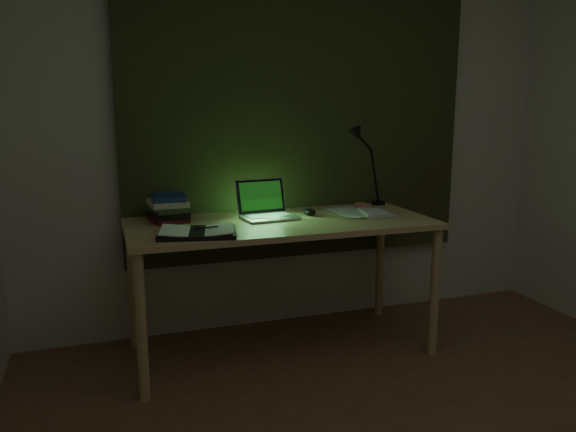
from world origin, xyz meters
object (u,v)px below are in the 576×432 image
at_px(book_stack, 169,207).
at_px(desk_lamp, 379,167).
at_px(laptop, 270,200).
at_px(open_textbook, 197,232).
at_px(loose_papers, 366,212).
at_px(desk, 281,287).

distance_m(book_stack, desk_lamp, 1.37).
bearing_deg(laptop, open_textbook, -156.18).
height_order(open_textbook, book_stack, book_stack).
bearing_deg(loose_papers, book_stack, 171.62).
relative_size(desk, book_stack, 7.28).
height_order(laptop, book_stack, laptop).
relative_size(laptop, desk_lamp, 0.70).
xyz_separation_m(desk, book_stack, (-0.59, 0.19, 0.46)).
height_order(desk, loose_papers, loose_papers).
bearing_deg(open_textbook, laptop, 42.50).
distance_m(book_stack, loose_papers, 1.14).
bearing_deg(desk, desk_lamp, 21.25).
bearing_deg(desk_lamp, book_stack, -179.21).
bearing_deg(desk, laptop, 120.93).
distance_m(open_textbook, desk_lamp, 1.37).
bearing_deg(loose_papers, open_textbook, -167.79).
xyz_separation_m(desk, desk_lamp, (0.76, 0.30, 0.63)).
bearing_deg(open_textbook, book_stack, 114.93).
height_order(laptop, open_textbook, laptop).
bearing_deg(open_textbook, desk, 33.34).
relative_size(laptop, open_textbook, 0.90).
distance_m(loose_papers, desk_lamp, 0.42).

